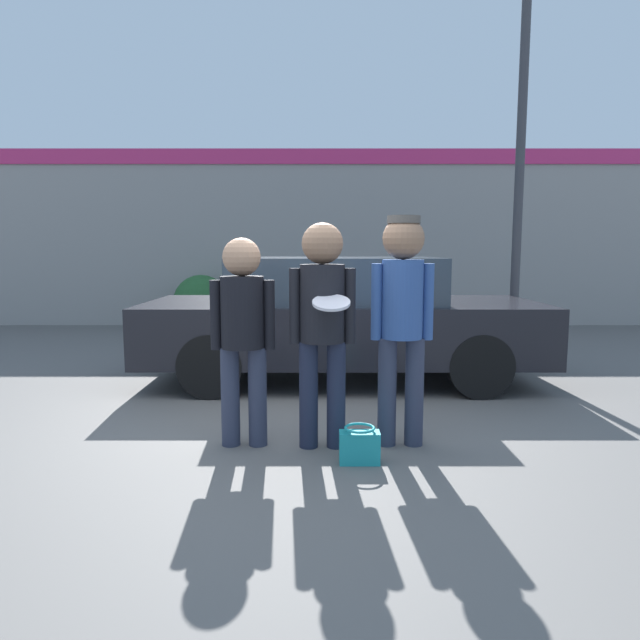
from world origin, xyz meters
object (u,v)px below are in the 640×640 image
person_right (400,308)px  person_left (240,324)px  person_middle_with_frisbee (320,314)px  street_lamp (534,57)px  shrub (199,302)px  handbag (357,446)px  parked_car_near (338,318)px

person_right → person_left: bearing=-179.7°
person_middle_with_frisbee → street_lamp: size_ratio=0.27×
street_lamp → shrub: bearing=145.6°
person_left → shrub: (-1.72, 6.64, -0.45)m
handbag → person_middle_with_frisbee: bearing=127.9°
person_left → person_middle_with_frisbee: (0.63, -0.05, 0.09)m
person_middle_with_frisbee → person_right: 0.64m
person_middle_with_frisbee → shrub: bearing=109.4°
person_right → handbag: bearing=-131.4°
person_left → person_right: 1.27m
street_lamp → person_left: bearing=-137.1°
parked_car_near → street_lamp: bearing=18.5°
person_middle_with_frisbee → person_left: bearing=175.7°
person_left → person_right: size_ratio=0.91×
person_middle_with_frisbee → person_right: bearing=4.9°
parked_car_near → person_middle_with_frisbee: bearing=-95.5°
shrub → parked_car_near: bearing=-59.3°
person_right → parked_car_near: 2.36m
parked_car_near → handbag: 2.78m
person_right → handbag: 1.13m
person_right → handbag: person_right is taller
person_left → street_lamp: (3.38, 3.14, 3.02)m
person_left → person_middle_with_frisbee: person_middle_with_frisbee is taller
person_left → parked_car_near: size_ratio=0.36×
person_left → parked_car_near: bearing=69.5°
shrub → handbag: bearing=-69.6°
street_lamp → handbag: bearing=-124.9°
parked_car_near → shrub: 5.05m
person_right → street_lamp: 4.76m
person_right → shrub: (-2.98, 6.63, -0.58)m
person_middle_with_frisbee → shrub: person_middle_with_frisbee is taller
street_lamp → person_right: bearing=-124.0°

